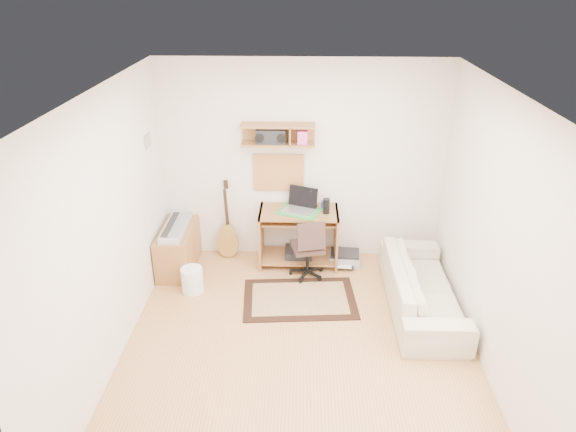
{
  "coord_description": "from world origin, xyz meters",
  "views": [
    {
      "loc": [
        0.02,
        -4.23,
        3.53
      ],
      "look_at": [
        -0.15,
        1.05,
        1.0
      ],
      "focal_mm": 32.44,
      "sensor_mm": 36.0,
      "label": 1
    }
  ],
  "objects_px": {
    "cabinet": "(178,249)",
    "sofa": "(423,280)",
    "task_chair": "(308,247)",
    "printer": "(345,257)",
    "desk": "(299,237)"
  },
  "relations": [
    {
      "from": "task_chair",
      "to": "sofa",
      "type": "relative_size",
      "value": 0.45
    },
    {
      "from": "printer",
      "to": "desk",
      "type": "bearing_deg",
      "value": -175.32
    },
    {
      "from": "desk",
      "to": "cabinet",
      "type": "height_order",
      "value": "desk"
    },
    {
      "from": "printer",
      "to": "sofa",
      "type": "xyz_separation_m",
      "value": [
        0.8,
        -0.96,
        0.28
      ]
    },
    {
      "from": "sofa",
      "to": "desk",
      "type": "bearing_deg",
      "value": 55.97
    },
    {
      "from": "task_chair",
      "to": "cabinet",
      "type": "relative_size",
      "value": 0.92
    },
    {
      "from": "cabinet",
      "to": "sofa",
      "type": "height_order",
      "value": "sofa"
    },
    {
      "from": "desk",
      "to": "printer",
      "type": "bearing_deg",
      "value": 0.82
    },
    {
      "from": "desk",
      "to": "task_chair",
      "type": "height_order",
      "value": "task_chair"
    },
    {
      "from": "desk",
      "to": "sofa",
      "type": "height_order",
      "value": "desk"
    },
    {
      "from": "desk",
      "to": "sofa",
      "type": "distance_m",
      "value": 1.71
    },
    {
      "from": "cabinet",
      "to": "sofa",
      "type": "bearing_deg",
      "value": -14.77
    },
    {
      "from": "task_chair",
      "to": "sofa",
      "type": "height_order",
      "value": "task_chair"
    },
    {
      "from": "cabinet",
      "to": "sofa",
      "type": "xyz_separation_m",
      "value": [
        2.96,
        -0.78,
        0.09
      ]
    },
    {
      "from": "task_chair",
      "to": "printer",
      "type": "distance_m",
      "value": 0.68
    }
  ]
}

